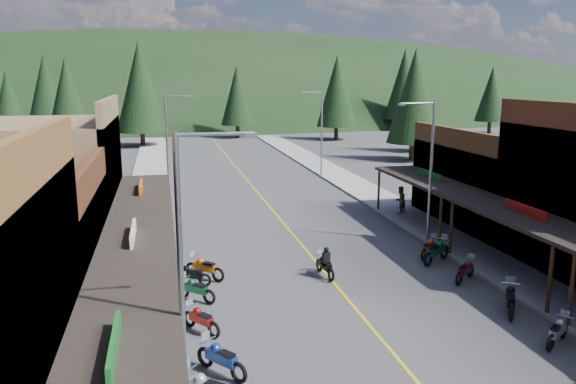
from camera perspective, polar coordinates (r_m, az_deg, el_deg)
ground at (r=23.53m, az=6.95°, el=-11.79°), size 220.00×220.00×0.00m
centerline at (r=42.01m, az=-2.18°, el=-1.15°), size 0.15×90.00×0.01m
sidewalk_west at (r=41.35m, az=-14.12°, el=-1.61°), size 3.40×94.00×0.15m
sidewalk_east at (r=44.36m, az=8.94°, el=-0.50°), size 3.40×94.00×0.15m
shop_west_3 at (r=32.74m, az=-23.66°, el=0.46°), size 10.90×10.20×8.20m
shop_east_3 at (r=38.62m, az=20.83°, el=0.77°), size 10.90×10.20×6.20m
streetlight_0 at (r=15.10m, az=-10.31°, el=-7.35°), size 2.16×0.18×8.00m
streetlight_1 at (r=42.57m, az=-12.00°, el=4.86°), size 2.16×0.18×8.00m
streetlight_2 at (r=32.09m, az=14.11°, el=2.60°), size 2.16×0.18×8.00m
streetlight_3 at (r=52.52m, az=3.29°, el=6.34°), size 2.16×0.18×8.00m
ridge_hill at (r=155.74m, az=-10.01°, el=8.08°), size 310.00×140.00×60.00m
pine_1 at (r=91.82m, az=-23.40°, el=9.44°), size 5.88×5.88×12.50m
pine_2 at (r=78.34m, az=-14.79°, el=10.33°), size 6.72×6.72×14.00m
pine_3 at (r=87.08m, az=-5.20°, el=9.77°), size 5.04×5.04×11.00m
pine_4 at (r=84.23m, az=4.98°, el=10.22°), size 5.88×5.88×12.50m
pine_5 at (r=101.16m, az=11.72°, el=10.69°), size 6.72×6.72×14.00m
pine_6 at (r=99.82m, az=19.97°, el=9.36°), size 5.04×5.04×11.00m
pine_8 at (r=62.11m, az=-26.46°, el=7.38°), size 4.48×4.48×10.00m
pine_9 at (r=72.51m, az=13.19°, el=9.05°), size 4.93×4.93×10.80m
pine_10 at (r=71.12m, az=-21.48°, el=8.84°), size 5.38×5.38×11.60m
pine_11 at (r=64.44m, az=12.70°, el=9.50°), size 5.82×5.82×12.40m
bike_west_6 at (r=18.63m, az=-6.79°, el=-16.33°), size 1.88×2.13×1.22m
bike_west_7 at (r=21.49m, az=-8.82°, el=-12.57°), size 1.68×1.96×1.12m
bike_west_8 at (r=24.30m, az=-9.35°, el=-9.63°), size 1.90×1.84×1.13m
bike_west_9 at (r=26.09m, az=-9.85°, el=-8.18°), size 2.00×1.47×1.10m
bike_west_10 at (r=26.69m, az=-8.47°, el=-7.52°), size 2.07×1.96×1.22m
bike_east_6 at (r=22.49m, az=25.71°, el=-12.55°), size 1.94×1.59×1.09m
bike_east_7 at (r=24.53m, az=21.67°, el=-9.99°), size 1.75×2.25×1.25m
bike_east_8 at (r=27.43m, az=17.56°, el=-7.52°), size 1.97×1.77×1.14m
bike_east_9 at (r=29.64m, az=14.87°, el=-5.73°), size 2.36×1.94×1.33m
bike_east_10 at (r=30.47m, az=14.12°, el=-5.43°), size 1.87×1.79×1.11m
rider_on_bike at (r=26.83m, az=3.79°, el=-7.33°), size 0.90×2.05×1.51m
pedestrian_east_b at (r=38.89m, az=11.32°, el=-0.79°), size 1.05×0.92×1.87m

